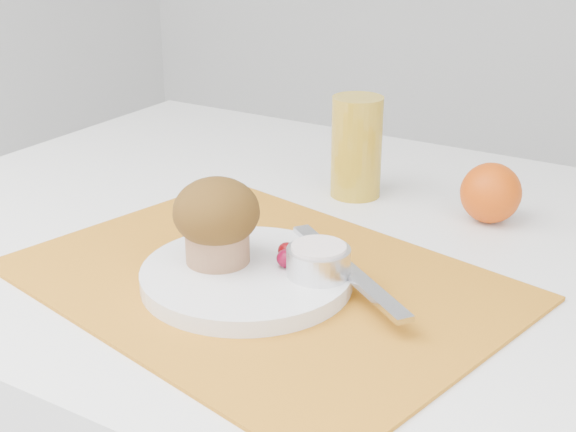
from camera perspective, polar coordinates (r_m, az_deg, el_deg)
The scene contains 10 objects.
placemat at distance 0.82m, azimuth -1.93°, elevation -4.64°, with size 0.49×0.36×0.00m, color #C6771B.
plate at distance 0.81m, azimuth -2.95°, elevation -4.28°, with size 0.21×0.21×0.02m, color white.
ramekin at distance 0.79m, azimuth 2.18°, elevation -3.25°, with size 0.06×0.06×0.03m, color silver.
cream at distance 0.78m, azimuth 2.20°, elevation -2.33°, with size 0.05×0.05×0.01m, color silver.
raspberry_near at distance 0.82m, azimuth -0.09°, elevation -2.46°, with size 0.02×0.02×0.02m, color #500205.
raspberry_far at distance 0.80m, azimuth -0.10°, elevation -3.04°, with size 0.02×0.02×0.02m, color #510216.
butter_knife at distance 0.80m, azimuth 4.22°, elevation -3.77°, with size 0.22×0.02×0.01m, color #B6B8C0.
orange at distance 0.99m, azimuth 14.22°, elevation 1.60°, with size 0.07×0.07×0.07m, color #DD4D07.
juice_glass at distance 1.04m, azimuth 4.89°, elevation 4.91°, with size 0.07×0.07×0.13m, color gold.
muffin at distance 0.81m, azimuth -5.10°, elevation -0.22°, with size 0.09×0.09×0.09m.
Camera 1 is at (0.36, -0.70, 1.13)m, focal length 50.00 mm.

